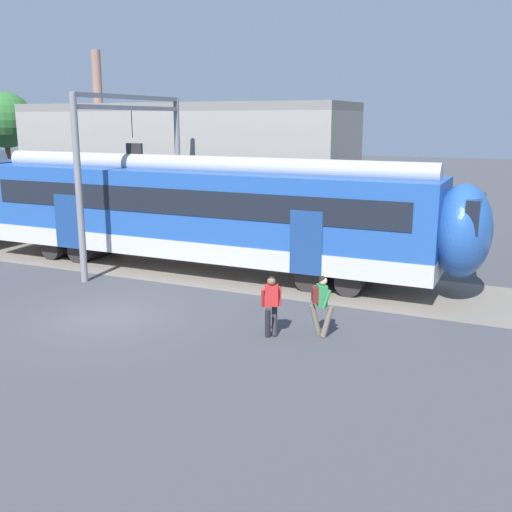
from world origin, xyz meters
TOP-DOWN VIEW (x-y plane):
  - ground_plane at (0.00, 0.00)m, footprint 160.00×160.00m
  - commuter_train at (-9.02, 5.99)m, footprint 38.05×3.07m
  - pedestrian_red at (4.94, 0.52)m, footprint 0.52×0.71m
  - pedestrian_green at (6.13, 1.06)m, footprint 0.71×0.50m
  - catenary_gantry at (-3.27, 5.99)m, footprint 0.24×6.64m
  - background_building at (-5.54, 13.30)m, footprint 17.40×5.00m
  - street_tree_left at (-19.56, 15.03)m, footprint 3.47×3.47m

SIDE VIEW (x-z plane):
  - ground_plane at x=0.00m, z-range 0.00..0.00m
  - pedestrian_red at x=4.94m, z-range 0.16..1.82m
  - pedestrian_green at x=6.13m, z-range 0.16..1.82m
  - commuter_train at x=-9.02m, z-range -0.11..4.62m
  - background_building at x=-5.54m, z-range -1.39..7.81m
  - catenary_gantry at x=-3.27m, z-range 1.05..7.58m
  - street_tree_left at x=-19.56m, z-range 1.88..9.18m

